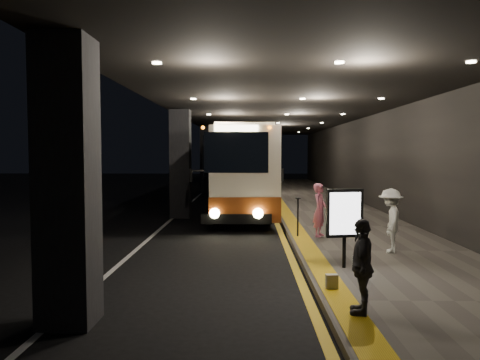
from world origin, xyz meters
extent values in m
plane|color=black|center=(0.00, 0.00, 0.00)|extent=(90.00, 90.00, 0.00)
cube|color=silver|center=(-1.80, 5.00, 0.01)|extent=(0.12, 50.00, 0.01)
cube|color=gold|center=(2.35, 5.00, 0.01)|extent=(0.18, 50.00, 0.01)
cube|color=#514C44|center=(4.75, 5.00, 0.07)|extent=(4.50, 50.00, 0.15)
cube|color=gold|center=(2.85, 5.00, 0.16)|extent=(0.50, 50.00, 0.01)
cube|color=black|center=(7.00, 5.00, 3.00)|extent=(0.10, 50.00, 6.00)
cube|color=black|center=(-1.50, -8.00, 2.20)|extent=(0.80, 0.80, 4.40)
cube|color=black|center=(-1.50, 4.00, 2.20)|extent=(0.80, 0.80, 4.40)
cube|color=black|center=(-1.50, 16.00, 2.20)|extent=(0.80, 0.80, 4.40)
cube|color=black|center=(2.50, 5.00, 4.60)|extent=(9.00, 50.00, 0.40)
cube|color=beige|center=(0.88, 5.59, 1.97)|extent=(2.90, 11.34, 3.18)
cube|color=#8D3814|center=(0.88, 5.59, 0.80)|extent=(2.92, 11.36, 0.84)
cube|color=black|center=(0.88, -0.06, 2.67)|extent=(2.06, 0.16, 1.31)
cube|color=black|center=(0.88, 0.02, 0.52)|extent=(2.30, 0.36, 0.33)
cylinder|color=black|center=(-0.17, 2.03, 0.47)|extent=(0.26, 0.94, 0.94)
cylinder|color=black|center=(1.93, 2.03, 0.47)|extent=(0.26, 0.94, 0.94)
cylinder|color=black|center=(-0.17, 9.33, 0.47)|extent=(0.26, 0.94, 0.94)
cylinder|color=black|center=(1.93, 9.33, 0.47)|extent=(0.26, 0.94, 0.94)
sphere|color=#FFEAA5|center=(0.18, -0.07, 0.70)|extent=(0.34, 0.34, 0.34)
sphere|color=#FFEAA5|center=(1.58, -0.07, 0.70)|extent=(0.34, 0.34, 0.34)
cube|color=#FFF2BF|center=(0.88, -0.07, 3.45)|extent=(1.41, 0.12, 0.21)
cube|color=beige|center=(0.94, 15.82, 2.23)|extent=(2.96, 12.79, 3.61)
cube|color=#8D3814|center=(0.94, 15.82, 0.90)|extent=(2.99, 12.81, 0.95)
cube|color=black|center=(0.94, 9.42, 3.02)|extent=(2.33, 0.12, 1.48)
cube|color=black|center=(0.94, 9.50, 0.58)|extent=(2.60, 0.31, 0.37)
cylinder|color=black|center=(-0.26, 11.79, 0.53)|extent=(0.30, 1.06, 1.06)
cylinder|color=black|center=(2.15, 11.79, 0.53)|extent=(0.30, 1.06, 1.06)
cylinder|color=black|center=(-0.26, 20.06, 0.53)|extent=(0.30, 1.06, 1.06)
cylinder|color=black|center=(2.15, 20.06, 0.53)|extent=(0.30, 1.06, 1.06)
cube|color=beige|center=(1.00, 29.13, 1.92)|extent=(3.03, 11.12, 3.11)
cube|color=#8D3814|center=(1.00, 29.13, 0.78)|extent=(3.06, 11.14, 0.82)
cube|color=black|center=(1.00, 23.60, 2.61)|extent=(2.01, 0.20, 1.28)
cube|color=black|center=(1.00, 23.68, 0.50)|extent=(2.26, 0.40, 0.32)
cylinder|color=black|center=(-0.03, 25.64, 0.46)|extent=(0.26, 0.92, 0.92)
cylinder|color=black|center=(2.02, 25.64, 0.46)|extent=(0.26, 0.92, 0.92)
cylinder|color=black|center=(-0.03, 32.79, 0.46)|extent=(0.26, 0.92, 0.92)
cylinder|color=black|center=(2.02, 32.79, 0.46)|extent=(0.26, 0.92, 0.92)
imported|color=#D3627F|center=(3.41, -1.13, 0.95)|extent=(0.59, 0.69, 1.59)
imported|color=white|center=(4.84, -3.35, 0.96)|extent=(0.78, 1.14, 1.61)
imported|color=#444246|center=(3.02, -7.90, 0.90)|extent=(0.63, 0.95, 1.49)
cube|color=black|center=(3.63, -5.20, 0.31)|extent=(0.29, 0.21, 0.33)
cube|color=#B8B3AC|center=(2.80, -6.58, 0.29)|extent=(0.22, 0.14, 0.27)
cylinder|color=black|center=(3.36, -4.96, 0.49)|extent=(0.08, 0.08, 0.67)
cube|color=black|center=(3.36, -4.96, 1.35)|extent=(0.82, 0.24, 1.05)
cube|color=white|center=(3.36, -5.02, 1.35)|extent=(0.68, 0.14, 0.91)
cylinder|color=black|center=(2.75, -1.18, 0.73)|extent=(0.05, 0.05, 1.15)
camera|label=1|loc=(1.25, -15.07, 2.65)|focal=35.00mm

